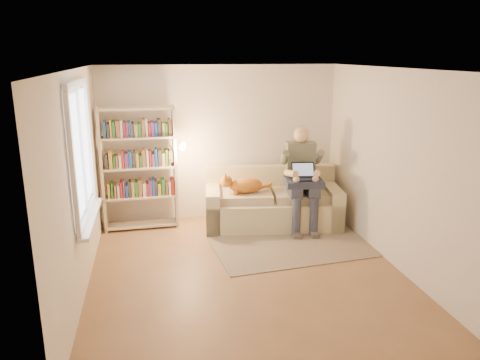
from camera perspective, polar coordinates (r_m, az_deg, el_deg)
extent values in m
plane|color=brown|center=(6.28, 0.73, -11.07)|extent=(4.50, 4.50, 0.00)
cube|color=white|center=(5.63, 0.82, 13.40)|extent=(4.00, 4.50, 0.02)
cube|color=silver|center=(5.77, -19.08, -0.49)|extent=(0.02, 4.50, 2.60)
cube|color=silver|center=(6.51, 18.28, 1.31)|extent=(0.02, 4.50, 2.60)
cube|color=silver|center=(7.98, -2.50, 4.52)|extent=(4.00, 0.02, 2.60)
cube|color=silver|center=(3.76, 7.77, -8.11)|extent=(4.00, 0.02, 2.60)
plane|color=white|center=(5.88, -18.83, 3.33)|extent=(0.00, 1.50, 1.50)
cube|color=white|center=(5.78, -19.40, 11.02)|extent=(0.05, 1.50, 0.08)
cube|color=white|center=(6.08, -18.10, -3.97)|extent=(0.05, 1.50, 0.08)
cube|color=white|center=(5.88, -18.73, 3.33)|extent=(0.04, 0.05, 1.50)
cube|color=white|center=(6.09, -17.69, -4.40)|extent=(0.12, 1.52, 0.04)
cube|color=beige|center=(7.81, 3.96, -3.86)|extent=(2.30, 1.26, 0.46)
cube|color=beige|center=(8.04, 3.67, 0.17)|extent=(2.20, 0.50, 0.47)
cube|color=beige|center=(7.72, -3.32, -3.32)|extent=(0.34, 1.01, 0.66)
cube|color=beige|center=(7.97, 11.03, -2.99)|extent=(0.34, 1.01, 0.66)
cube|color=#C4B38F|center=(7.62, 0.37, -1.98)|extent=(1.01, 0.77, 0.13)
cube|color=#C4B38F|center=(7.75, 7.67, -1.83)|extent=(1.01, 0.77, 0.13)
cube|color=slate|center=(7.69, 7.36, 2.29)|extent=(0.49, 0.31, 0.63)
sphere|color=#DCAF81|center=(7.58, 7.51, 5.47)|extent=(0.25, 0.25, 0.25)
cube|color=#373B4D|center=(7.48, 6.65, -1.07)|extent=(0.25, 0.54, 0.20)
cube|color=#373B4D|center=(7.53, 8.72, -1.03)|extent=(0.25, 0.54, 0.20)
cylinder|color=#373B4D|center=(7.36, 6.89, -4.53)|extent=(0.13, 0.13, 0.61)
cylinder|color=#373B4D|center=(7.41, 9.00, -4.46)|extent=(0.13, 0.13, 0.61)
ellipsoid|color=orange|center=(7.54, 0.39, -0.70)|extent=(0.58, 0.36, 0.24)
sphere|color=orange|center=(7.45, -1.97, -0.22)|extent=(0.19, 0.19, 0.19)
cylinder|color=orange|center=(7.63, 2.52, -0.89)|extent=(0.27, 0.09, 0.08)
cube|color=#242C40|center=(7.45, 8.28, -0.26)|extent=(0.64, 0.55, 0.10)
cube|color=black|center=(7.39, 8.37, 0.12)|extent=(0.39, 0.29, 0.02)
cube|color=black|center=(7.49, 8.20, 1.28)|extent=(0.37, 0.17, 0.22)
plane|color=#8CA5CC|center=(7.49, 8.20, 1.28)|extent=(0.34, 0.19, 0.29)
cube|color=beige|center=(7.64, -16.45, 1.08)|extent=(0.05, 0.30, 1.99)
cube|color=beige|center=(7.65, -7.92, 1.57)|extent=(0.05, 0.30, 1.99)
cube|color=beige|center=(7.90, -11.80, -5.30)|extent=(1.19, 0.34, 0.03)
cube|color=beige|center=(7.74, -12.00, -1.95)|extent=(1.19, 0.34, 0.03)
cube|color=beige|center=(7.62, -12.20, 1.53)|extent=(1.19, 0.34, 0.03)
cube|color=beige|center=(7.52, -12.40, 5.11)|extent=(1.19, 0.34, 0.03)
cube|color=beige|center=(7.46, -12.60, 8.52)|extent=(1.19, 0.34, 0.03)
cube|color=#995933|center=(7.71, -12.05, -1.00)|extent=(1.02, 0.27, 0.24)
cube|color=silver|center=(7.59, -12.25, 2.51)|extent=(1.02, 0.27, 0.24)
cube|color=#B2261E|center=(7.50, -12.46, 6.12)|extent=(1.02, 0.27, 0.24)
cylinder|color=silver|center=(7.63, -8.58, 2.01)|extent=(0.11, 0.11, 0.04)
cone|color=silver|center=(7.45, -7.27, 4.11)|extent=(0.13, 0.16, 0.17)
cube|color=gray|center=(7.05, 6.52, -8.04)|extent=(2.45, 1.60, 0.01)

